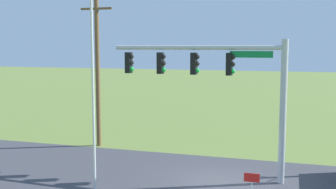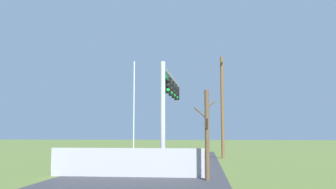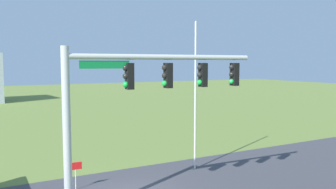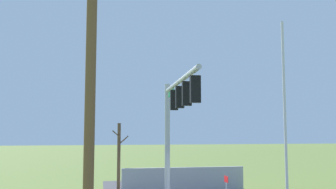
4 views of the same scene
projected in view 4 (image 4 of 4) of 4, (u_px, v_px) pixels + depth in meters
retaining_fence at (184, 179)px, 22.22m from camera, size 0.20×7.42×1.36m
signal_mast at (175, 112)px, 17.31m from camera, size 7.71×0.57×6.04m
flagpole at (285, 124)px, 13.38m from camera, size 0.10×0.10×7.56m
utility_pole at (90, 96)px, 9.11m from camera, size 1.90×0.26×8.44m
bare_tree at (119, 155)px, 22.59m from camera, size 1.27×1.02×4.01m
open_sign at (226, 182)px, 19.13m from camera, size 0.56×0.04×1.22m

